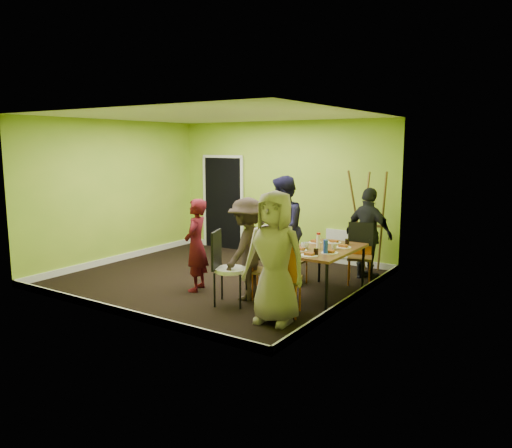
{
  "coord_description": "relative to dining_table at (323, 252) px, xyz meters",
  "views": [
    {
      "loc": [
        5.2,
        -6.71,
        2.33
      ],
      "look_at": [
        0.82,
        0.0,
        1.04
      ],
      "focal_mm": 35.0,
      "sensor_mm": 36.0,
      "label": 1
    }
  ],
  "objects": [
    {
      "name": "person_front_end",
      "position": [
        -0.03,
        -1.39,
        0.18
      ],
      "size": [
        0.91,
        0.65,
        1.75
      ],
      "primitive_type": "imported",
      "rotation": [
        0.0,
        0.0,
        0.11
      ],
      "color": "gray",
      "rests_on": "ground"
    },
    {
      "name": "glass_mid",
      "position": [
        -0.09,
        0.29,
        0.1
      ],
      "size": [
        0.06,
        0.06,
        0.09
      ],
      "primitive_type": "cylinder",
      "color": "black",
      "rests_on": "dining_table"
    },
    {
      "name": "blue_bottle",
      "position": [
        0.19,
        -0.32,
        0.16
      ],
      "size": [
        0.07,
        0.07,
        0.21
      ],
      "primitive_type": "cylinder",
      "color": "#193ABE",
      "rests_on": "dining_table"
    },
    {
      "name": "person_back_end",
      "position": [
        0.23,
        1.32,
        0.1
      ],
      "size": [
        1.01,
        0.64,
        1.6
      ],
      "primitive_type": "imported",
      "rotation": [
        0.0,
        0.0,
        2.85
      ],
      "color": "black",
      "rests_on": "ground"
    },
    {
      "name": "orange_bottle",
      "position": [
        -0.03,
        0.17,
        0.1
      ],
      "size": [
        0.03,
        0.03,
        0.09
      ],
      "primitive_type": "cylinder",
      "color": "#C95E12",
      "rests_on": "dining_table"
    },
    {
      "name": "easel",
      "position": [
        0.05,
        1.74,
        0.23
      ],
      "size": [
        0.75,
        0.7,
        1.87
      ],
      "color": "brown",
      "rests_on": "ground"
    },
    {
      "name": "person_standing",
      "position": [
        -1.83,
        -0.82,
        0.05
      ],
      "size": [
        0.51,
        0.63,
        1.48
      ],
      "primitive_type": "imported",
      "rotation": [
        0.0,
        0.0,
        -1.23
      ],
      "color": "#520E16",
      "rests_on": "ground"
    },
    {
      "name": "thermos",
      "position": [
        -0.06,
        -0.05,
        0.16
      ],
      "size": [
        0.06,
        0.06,
        0.22
      ],
      "primitive_type": "cylinder",
      "color": "white",
      "rests_on": "dining_table"
    },
    {
      "name": "chair_left_near",
      "position": [
        -0.76,
        -0.6,
        -0.18
      ],
      "size": [
        0.48,
        0.48,
        0.91
      ],
      "rotation": [
        0.0,
        0.0,
        -1.23
      ],
      "color": "#C95E12",
      "rests_on": "ground"
    },
    {
      "name": "person_left_near",
      "position": [
        -0.91,
        -0.75,
        0.08
      ],
      "size": [
        0.66,
        1.04,
        1.55
      ],
      "primitive_type": "imported",
      "rotation": [
        0.0,
        0.0,
        -1.49
      ],
      "color": "#322521",
      "rests_on": "ground"
    },
    {
      "name": "chair_bentwood",
      "position": [
        -1.02,
        -1.13,
        -0.09
      ],
      "size": [
        0.55,
        0.54,
        1.09
      ],
      "rotation": [
        0.0,
        0.0,
        -1.21
      ],
      "color": "black",
      "rests_on": "ground"
    },
    {
      "name": "plate_near_left",
      "position": [
        -0.3,
        0.33,
        0.06
      ],
      "size": [
        0.21,
        0.21,
        0.01
      ],
      "primitive_type": "cylinder",
      "color": "white",
      "rests_on": "dining_table"
    },
    {
      "name": "plate_far_back",
      "position": [
        -0.04,
        0.49,
        0.06
      ],
      "size": [
        0.24,
        0.24,
        0.01
      ],
      "primitive_type": "cylinder",
      "color": "white",
      "rests_on": "dining_table"
    },
    {
      "name": "plate_far_front",
      "position": [
        0.06,
        -0.57,
        0.06
      ],
      "size": [
        0.25,
        0.25,
        0.01
      ],
      "primitive_type": "cylinder",
      "color": "white",
      "rests_on": "dining_table"
    },
    {
      "name": "room_walls",
      "position": [
        -2.0,
        -0.07,
        0.29
      ],
      "size": [
        5.04,
        4.54,
        2.82
      ],
      "color": "#89B82F",
      "rests_on": "ground"
    },
    {
      "name": "dining_table",
      "position": [
        0.0,
        0.0,
        0.0
      ],
      "size": [
        0.9,
        1.5,
        0.75
      ],
      "color": "black",
      "rests_on": "ground"
    },
    {
      "name": "glass_front",
      "position": [
        0.12,
        -0.49,
        0.11
      ],
      "size": [
        0.07,
        0.07,
        0.1
      ],
      "primitive_type": "cylinder",
      "color": "black",
      "rests_on": "dining_table"
    },
    {
      "name": "plate_near_right",
      "position": [
        -0.22,
        -0.34,
        0.06
      ],
      "size": [
        0.22,
        0.22,
        0.01
      ],
      "primitive_type": "cylinder",
      "color": "white",
      "rests_on": "dining_table"
    },
    {
      "name": "plate_wall_back",
      "position": [
        0.24,
        0.22,
        0.06
      ],
      "size": [
        0.24,
        0.24,
        0.01
      ],
      "primitive_type": "cylinder",
      "color": "white",
      "rests_on": "dining_table"
    },
    {
      "name": "chair_back_end",
      "position": [
        0.16,
        1.12,
        0.02
      ],
      "size": [
        0.55,
        0.6,
        1.01
      ],
      "rotation": [
        0.0,
        0.0,
        3.49
      ],
      "color": "#C95E12",
      "rests_on": "ground"
    },
    {
      "name": "chair_left_far",
      "position": [
        -0.76,
        0.36,
        -0.21
      ],
      "size": [
        0.36,
        0.36,
        0.86
      ],
      "rotation": [
        0.0,
        0.0,
        -1.58
      ],
      "color": "#C95E12",
      "rests_on": "ground"
    },
    {
      "name": "person_left_far",
      "position": [
        -0.98,
        0.45,
        0.21
      ],
      "size": [
        0.95,
        1.06,
        1.8
      ],
      "primitive_type": "imported",
      "rotation": [
        0.0,
        0.0,
        -1.2
      ],
      "color": "#171535",
      "rests_on": "ground"
    },
    {
      "name": "chair_front_end",
      "position": [
        -0.04,
        -1.14,
        -0.1
      ],
      "size": [
        0.56,
        0.56,
        1.07
      ],
      "rotation": [
        0.0,
        0.0,
        0.34
      ],
      "color": "#C95E12",
      "rests_on": "ground"
    },
    {
      "name": "glass_back",
      "position": [
        0.19,
        0.49,
        0.1
      ],
      "size": [
        0.07,
        0.07,
        0.09
      ],
      "primitive_type": "cylinder",
      "color": "black",
      "rests_on": "dining_table"
    },
    {
      "name": "cup_b",
      "position": [
        0.16,
        0.05,
        0.1
      ],
      "size": [
        0.1,
        0.1,
        0.09
      ],
      "primitive_type": "imported",
      "color": "white",
      "rests_on": "dining_table"
    },
    {
      "name": "plate_wall_front",
      "position": [
        0.23,
        -0.25,
        0.06
      ],
      "size": [
        0.25,
        0.25,
        0.01
      ],
      "primitive_type": "cylinder",
      "color": "white",
      "rests_on": "dining_table"
    },
    {
      "name": "ground",
      "position": [
        -1.98,
        -0.11,
        -0.7
      ],
      "size": [
        5.0,
        5.0,
        0.0
      ],
      "primitive_type": "plane",
      "color": "black",
      "rests_on": "ground"
    },
    {
      "name": "cup_a",
      "position": [
        -0.22,
        -0.17,
        0.1
      ],
      "size": [
        0.12,
        0.12,
        0.1
      ],
      "primitive_type": "imported",
      "color": "white",
      "rests_on": "dining_table"
    }
  ]
}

